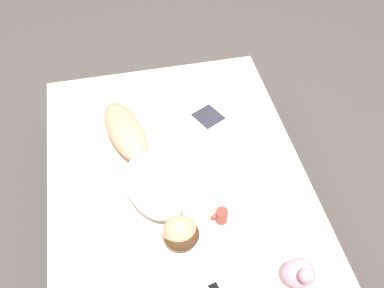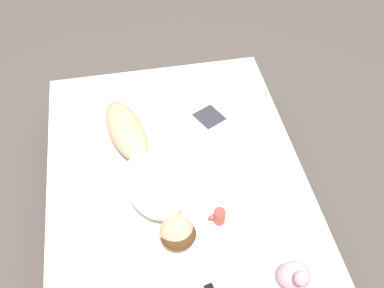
# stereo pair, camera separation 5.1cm
# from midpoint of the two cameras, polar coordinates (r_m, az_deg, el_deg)

# --- Properties ---
(ground_plane) EXTENTS (12.00, 12.00, 0.00)m
(ground_plane) POSITION_cam_midpoint_polar(r_m,az_deg,el_deg) (3.31, -1.28, -9.54)
(ground_plane) COLOR #4C4742
(bed) EXTENTS (1.70, 2.28, 0.50)m
(bed) POSITION_cam_midpoint_polar(r_m,az_deg,el_deg) (3.10, -1.35, -7.15)
(bed) COLOR #383333
(bed) RESTS_ON ground_plane
(person) EXTENTS (0.54, 1.29, 0.23)m
(person) POSITION_cam_midpoint_polar(r_m,az_deg,el_deg) (2.80, -5.11, -3.68)
(person) COLOR tan
(person) RESTS_ON bed
(open_magazine) EXTENTS (0.60, 0.48, 0.01)m
(open_magazine) POSITION_cam_midpoint_polar(r_m,az_deg,el_deg) (3.31, 4.37, 4.38)
(open_magazine) COLOR white
(open_magazine) RESTS_ON bed
(coffee_mug) EXTENTS (0.10, 0.07, 0.10)m
(coffee_mug) POSITION_cam_midpoint_polar(r_m,az_deg,el_deg) (2.68, 4.00, -9.16)
(coffee_mug) COLOR #993D33
(coffee_mug) RESTS_ON bed
(plush_toy) EXTENTS (0.18, 0.18, 0.22)m
(plush_toy) POSITION_cam_midpoint_polar(r_m,az_deg,el_deg) (2.52, 13.58, -15.97)
(plush_toy) COLOR #DB9EB2
(plush_toy) RESTS_ON bed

